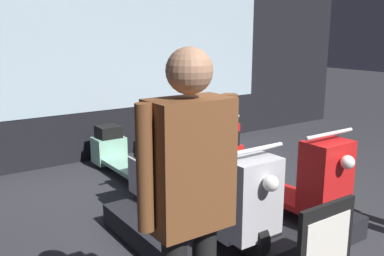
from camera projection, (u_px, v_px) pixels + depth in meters
The scene contains 8 objects.
shop_wall_back at pixel (118, 45), 6.06m from camera, with size 9.17×0.09×3.20m.
display_platform at pixel (231, 221), 3.92m from camera, with size 1.82×1.60×0.21m.
scooter_display_left at pixel (196, 187), 3.58m from camera, with size 0.55×1.80×0.82m.
scooter_display_right at pixel (267, 170), 4.03m from camera, with size 0.55×1.80×0.82m.
scooter_backrow_0 at pixel (133, 156), 5.20m from camera, with size 0.55×1.80×0.82m.
scooter_backrow_1 at pixel (188, 146), 5.65m from camera, with size 0.55×1.80×0.82m.
person_left_browsing at pixel (190, 191), 2.13m from camera, with size 0.58×0.23×1.74m.
price_sign_board at pixel (325, 253), 2.84m from camera, with size 0.52×0.04×0.72m.
Camera 1 is at (-2.64, -1.74, 1.81)m, focal length 40.00 mm.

